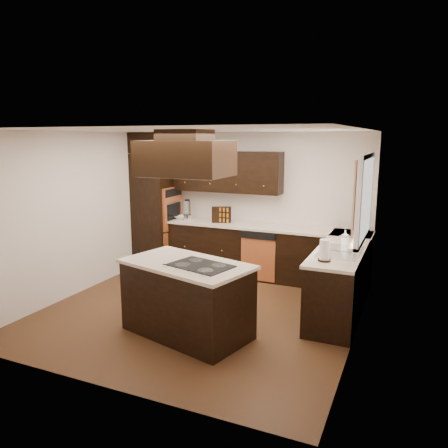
{
  "coord_description": "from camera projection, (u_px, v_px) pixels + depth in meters",
  "views": [
    {
      "loc": [
        2.64,
        -5.19,
        2.41
      ],
      "look_at": [
        0.1,
        0.6,
        1.15
      ],
      "focal_mm": 35.0,
      "sensor_mm": 36.0,
      "label": 1
    }
  ],
  "objects": [
    {
      "name": "floor",
      "position": [
        200.0,
        311.0,
        6.17
      ],
      "size": [
        4.2,
        4.2,
        0.02
      ],
      "primitive_type": "cube",
      "color": "brown",
      "rests_on": "ground"
    },
    {
      "name": "ceiling",
      "position": [
        198.0,
        129.0,
        5.68
      ],
      "size": [
        4.2,
        4.2,
        0.02
      ],
      "primitive_type": "cube",
      "color": "white",
      "rests_on": "ground"
    },
    {
      "name": "wall_back",
      "position": [
        253.0,
        203.0,
        7.82
      ],
      "size": [
        4.2,
        0.02,
        2.5
      ],
      "primitive_type": "cube",
      "color": "beige",
      "rests_on": "ground"
    },
    {
      "name": "wall_front",
      "position": [
        96.0,
        265.0,
        4.03
      ],
      "size": [
        4.2,
        0.02,
        2.5
      ],
      "primitive_type": "cube",
      "color": "beige",
      "rests_on": "ground"
    },
    {
      "name": "wall_left",
      "position": [
        78.0,
        213.0,
        6.76
      ],
      "size": [
        0.02,
        4.2,
        2.5
      ],
      "primitive_type": "cube",
      "color": "beige",
      "rests_on": "ground"
    },
    {
      "name": "wall_right",
      "position": [
        361.0,
        238.0,
        5.09
      ],
      "size": [
        0.02,
        4.2,
        2.5
      ],
      "primitive_type": "cube",
      "color": "beige",
      "rests_on": "ground"
    },
    {
      "name": "oven_column",
      "position": [
        156.0,
        210.0,
        8.2
      ],
      "size": [
        0.65,
        0.75,
        2.12
      ],
      "primitive_type": "cube",
      "color": "black",
      "rests_on": "floor"
    },
    {
      "name": "wall_oven_face",
      "position": [
        173.0,
        208.0,
        8.05
      ],
      "size": [
        0.05,
        0.62,
        0.78
      ],
      "primitive_type": "cube",
      "color": "#B2572D",
      "rests_on": "oven_column"
    },
    {
      "name": "base_cabinets_back",
      "position": [
        248.0,
        251.0,
        7.69
      ],
      "size": [
        2.93,
        0.6,
        0.88
      ],
      "primitive_type": "cube",
      "color": "black",
      "rests_on": "floor"
    },
    {
      "name": "base_cabinets_right",
      "position": [
        342.0,
        279.0,
        6.18
      ],
      "size": [
        0.6,
        2.4,
        0.88
      ],
      "primitive_type": "cube",
      "color": "black",
      "rests_on": "floor"
    },
    {
      "name": "countertop_back",
      "position": [
        248.0,
        226.0,
        7.58
      ],
      "size": [
        2.93,
        0.63,
        0.04
      ],
      "primitive_type": "cube",
      "color": "beige",
      "rests_on": "base_cabinets_back"
    },
    {
      "name": "countertop_right",
      "position": [
        343.0,
        247.0,
        6.1
      ],
      "size": [
        0.63,
        2.4,
        0.04
      ],
      "primitive_type": "cube",
      "color": "beige",
      "rests_on": "base_cabinets_right"
    },
    {
      "name": "upper_cabinets",
      "position": [
        227.0,
        172.0,
        7.72
      ],
      "size": [
        2.0,
        0.34,
        0.72
      ],
      "primitive_type": "cube",
      "color": "black",
      "rests_on": "wall_back"
    },
    {
      "name": "dishwasher_front",
      "position": [
        258.0,
        259.0,
        7.32
      ],
      "size": [
        0.6,
        0.05,
        0.72
      ],
      "primitive_type": "cube",
      "color": "#B2572D",
      "rests_on": "floor"
    },
    {
      "name": "window_frame",
      "position": [
        365.0,
        198.0,
        5.53
      ],
      "size": [
        0.06,
        1.32,
        1.12
      ],
      "primitive_type": "cube",
      "color": "white",
      "rests_on": "wall_right"
    },
    {
      "name": "window_pane",
      "position": [
        367.0,
        198.0,
        5.51
      ],
      "size": [
        0.0,
        1.2,
        1.0
      ],
      "primitive_type": "cube",
      "color": "white",
      "rests_on": "wall_right"
    },
    {
      "name": "curtain_left",
      "position": [
        356.0,
        198.0,
        5.16
      ],
      "size": [
        0.02,
        0.34,
        0.9
      ],
      "primitive_type": "cube",
      "color": "beige",
      "rests_on": "wall_right"
    },
    {
      "name": "curtain_right",
      "position": [
        364.0,
        190.0,
        5.92
      ],
      "size": [
        0.02,
        0.34,
        0.9
      ],
      "primitive_type": "cube",
      "color": "beige",
      "rests_on": "wall_right"
    },
    {
      "name": "sink_rim",
      "position": [
        340.0,
        251.0,
        5.77
      ],
      "size": [
        0.52,
        0.84,
        0.01
      ],
      "primitive_type": "cube",
      "color": "silver",
      "rests_on": "countertop_right"
    },
    {
      "name": "island",
      "position": [
        187.0,
        300.0,
        5.37
      ],
      "size": [
        1.68,
        1.19,
        0.88
      ],
      "primitive_type": "cube",
      "rotation": [
        0.0,
        0.0,
        -0.26
      ],
      "color": "black",
      "rests_on": "floor"
    },
    {
      "name": "island_top",
      "position": [
        186.0,
        264.0,
        5.28
      ],
      "size": [
        1.75,
        1.25,
        0.04
      ],
      "primitive_type": "cube",
      "rotation": [
        0.0,
        0.0,
        -0.26
      ],
      "color": "beige",
      "rests_on": "island"
    },
    {
      "name": "cooktop",
      "position": [
        201.0,
        265.0,
        5.14
      ],
      "size": [
        0.82,
        0.64,
        0.01
      ],
      "primitive_type": "cube",
      "rotation": [
        0.0,
        0.0,
        -0.26
      ],
      "color": "black",
      "rests_on": "island_top"
    },
    {
      "name": "range_hood",
      "position": [
        185.0,
        158.0,
        5.22
      ],
      "size": [
        1.05,
        0.72,
        0.42
      ],
      "primitive_type": "cube",
      "color": "black",
      "rests_on": "ceiling"
    },
    {
      "name": "hood_duct",
      "position": [
        185.0,
        135.0,
        5.16
      ],
      "size": [
        0.55,
        0.5,
        0.13
      ],
      "primitive_type": "cube",
      "color": "black",
      "rests_on": "ceiling"
    },
    {
      "name": "blender_base",
      "position": [
        188.0,
        217.0,
        7.98
      ],
      "size": [
        0.15,
        0.15,
        0.1
      ],
      "primitive_type": "cylinder",
      "color": "silver",
      "rests_on": "countertop_back"
    },
    {
      "name": "blender_pitcher",
      "position": [
        187.0,
        208.0,
        7.94
      ],
      "size": [
        0.13,
        0.13,
        0.26
      ],
      "primitive_type": "cone",
      "color": "silver",
      "rests_on": "blender_base"
    },
    {
      "name": "spice_rack",
      "position": [
        221.0,
        215.0,
        7.73
      ],
      "size": [
        0.35,
        0.21,
        0.29
      ],
      "primitive_type": "cube",
      "rotation": [
        0.0,
        0.0,
        0.4
      ],
      "color": "black",
      "rests_on": "countertop_back"
    },
    {
      "name": "mixing_bowl",
      "position": [
        181.0,
        217.0,
        8.1
      ],
      "size": [
        0.24,
        0.24,
        0.06
      ],
      "primitive_type": "imported",
      "rotation": [
        0.0,
        0.0,
        0.0
      ],
      "color": "white",
      "rests_on": "countertop_back"
    },
    {
      "name": "soap_bottle",
      "position": [
        345.0,
        237.0,
        6.14
      ],
      "size": [
        0.1,
        0.1,
        0.21
      ],
      "primitive_type": "imported",
      "rotation": [
        0.0,
        0.0,
        0.08
      ],
      "color": "white",
      "rests_on": "countertop_right"
    },
    {
      "name": "paper_towel",
      "position": [
        325.0,
        250.0,
        5.31
      ],
      "size": [
        0.15,
        0.15,
        0.27
      ],
      "primitive_type": "cylinder",
      "rotation": [
        0.0,
        0.0,
        -0.24
      ],
      "color": "white",
      "rests_on": "countertop_right"
    }
  ]
}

